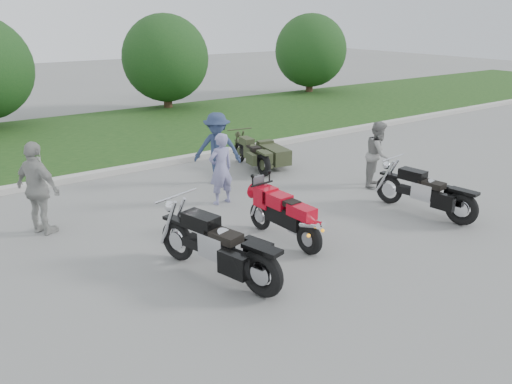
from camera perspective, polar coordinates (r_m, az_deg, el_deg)
ground at (r=9.11m, az=4.15°, el=-6.08°), size 80.00×80.00×0.00m
curb at (r=13.94m, az=-11.52°, el=3.14°), size 60.00×0.30×0.15m
grass_strip at (r=17.72m, az=-17.02°, el=6.18°), size 60.00×8.00×0.14m
tree_mid_right at (r=21.94m, az=-10.31°, el=14.80°), size 3.60×3.60×4.00m
tree_far_right at (r=26.32m, az=6.26°, el=15.76°), size 3.60×3.60×4.00m
sportbike_red at (r=9.03m, az=3.35°, el=-2.60°), size 0.39×1.92×0.91m
cruiser_left at (r=7.81m, az=-3.93°, el=-6.58°), size 0.92×2.51×0.99m
cruiser_right at (r=10.87m, az=19.10°, el=-0.22°), size 0.58×2.30×0.89m
cruiser_sidecar at (r=13.48m, az=1.02°, el=4.31°), size 1.19×2.08×0.80m
person_stripe at (r=10.81m, az=-4.04°, el=2.65°), size 0.59×0.39×1.58m
person_grey at (r=12.31m, az=13.78°, el=4.22°), size 0.97×0.92×1.58m
person_denim at (r=12.12m, az=-4.44°, el=4.94°), size 1.29×1.24×1.76m
person_back at (r=10.09m, az=-23.63°, el=0.35°), size 0.87×1.13×1.79m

